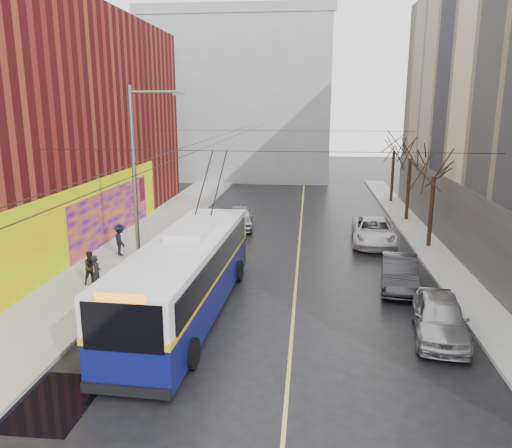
{
  "coord_description": "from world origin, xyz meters",
  "views": [
    {
      "loc": [
        1.98,
        -12.87,
        8.08
      ],
      "look_at": [
        -0.43,
        9.69,
        2.68
      ],
      "focal_mm": 35.0,
      "sensor_mm": 36.0,
      "label": 1
    }
  ],
  "objects": [
    {
      "name": "pedestrian_a",
      "position": [
        -7.19,
        7.05,
        0.94
      ],
      "size": [
        0.56,
        0.68,
        1.58
      ],
      "primitive_type": "imported",
      "rotation": [
        0.0,
        0.0,
        1.94
      ],
      "color": "black",
      "rests_on": "sidewalk_left"
    },
    {
      "name": "tree_far",
      "position": [
        9.0,
        30.0,
        5.14
      ],
      "size": [
        3.2,
        3.2,
        6.57
      ],
      "color": "black",
      "rests_on": "ground"
    },
    {
      "name": "lane_line",
      "position": [
        1.5,
        14.0,
        0.0
      ],
      "size": [
        0.12,
        50.0,
        0.01
      ],
      "primitive_type": "cube",
      "color": "#BFB74C",
      "rests_on": "ground"
    },
    {
      "name": "following_car",
      "position": [
        -2.59,
        19.66,
        0.74
      ],
      "size": [
        2.2,
        4.49,
        1.47
      ],
      "primitive_type": "imported",
      "rotation": [
        0.0,
        0.0,
        0.11
      ],
      "color": "#ACACB1",
      "rests_on": "ground"
    },
    {
      "name": "pedestrian_b",
      "position": [
        -7.75,
        7.76,
        0.92
      ],
      "size": [
        0.94,
        0.94,
        1.54
      ],
      "primitive_type": "imported",
      "rotation": [
        0.0,
        0.0,
        0.8
      ],
      "color": "black",
      "rests_on": "sidewalk_left"
    },
    {
      "name": "puddle",
      "position": [
        -5.29,
        -1.13,
        0.0
      ],
      "size": [
        2.78,
        3.04,
        0.01
      ],
      "primitive_type": "cube",
      "color": "black",
      "rests_on": "ground"
    },
    {
      "name": "ground",
      "position": [
        0.0,
        0.0,
        0.0
      ],
      "size": [
        140.0,
        140.0,
        0.0
      ],
      "primitive_type": "plane",
      "color": "black",
      "rests_on": "ground"
    },
    {
      "name": "pedestrian_c",
      "position": [
        -8.1,
        12.21,
        1.02
      ],
      "size": [
        1.19,
        1.28,
        1.73
      ],
      "primitive_type": "imported",
      "rotation": [
        0.0,
        0.0,
        2.21
      ],
      "color": "black",
      "rests_on": "sidewalk_left"
    },
    {
      "name": "pigeons_flying",
      "position": [
        -2.0,
        9.63,
        7.36
      ],
      "size": [
        1.73,
        4.25,
        3.27
      ],
      "color": "slate"
    },
    {
      "name": "trolleybus",
      "position": [
        -2.69,
        5.21,
        1.64
      ],
      "size": [
        3.31,
        12.56,
        5.9
      ],
      "rotation": [
        0.0,
        0.0,
        -0.04
      ],
      "color": "#0A0D4C",
      "rests_on": "ground"
    },
    {
      "name": "streetlight_pole",
      "position": [
        -6.14,
        10.0,
        4.85
      ],
      "size": [
        2.65,
        0.6,
        9.0
      ],
      "color": "slate",
      "rests_on": "ground"
    },
    {
      "name": "tree_near",
      "position": [
        9.0,
        16.0,
        4.98
      ],
      "size": [
        3.2,
        3.2,
        6.4
      ],
      "color": "black",
      "rests_on": "ground"
    },
    {
      "name": "catenary_wires",
      "position": [
        -2.54,
        14.77,
        6.25
      ],
      "size": [
        18.0,
        60.0,
        0.22
      ],
      "color": "black"
    },
    {
      "name": "sidewalk_right",
      "position": [
        9.0,
        12.0,
        0.07
      ],
      "size": [
        2.0,
        60.0,
        0.15
      ],
      "primitive_type": "cube",
      "color": "gray",
      "rests_on": "ground"
    },
    {
      "name": "parked_car_a",
      "position": [
        6.73,
        4.21,
        0.76
      ],
      "size": [
        2.38,
        4.64,
        1.51
      ],
      "primitive_type": "imported",
      "rotation": [
        0.0,
        0.0,
        -0.14
      ],
      "color": "#9C9BA0",
      "rests_on": "ground"
    },
    {
      "name": "tree_mid",
      "position": [
        9.0,
        23.0,
        5.25
      ],
      "size": [
        3.2,
        3.2,
        6.68
      ],
      "color": "black",
      "rests_on": "ground"
    },
    {
      "name": "sidewalk_left",
      "position": [
        -8.0,
        12.0,
        0.07
      ],
      "size": [
        4.0,
        60.0,
        0.15
      ],
      "primitive_type": "cube",
      "color": "gray",
      "rests_on": "ground"
    },
    {
      "name": "parked_car_c",
      "position": [
        5.93,
        16.6,
        0.76
      ],
      "size": [
        2.85,
        5.61,
        1.52
      ],
      "primitive_type": "imported",
      "rotation": [
        0.0,
        0.0,
        -0.06
      ],
      "color": "silver",
      "rests_on": "ground"
    },
    {
      "name": "parked_car_b",
      "position": [
        6.15,
        9.11,
        0.72
      ],
      "size": [
        2.1,
        4.54,
        1.44
      ],
      "primitive_type": "imported",
      "rotation": [
        0.0,
        0.0,
        -0.13
      ],
      "color": "#272729",
      "rests_on": "ground"
    },
    {
      "name": "building_far",
      "position": [
        -6.0,
        44.99,
        9.02
      ],
      "size": [
        20.5,
        12.1,
        18.0
      ],
      "color": "gray",
      "rests_on": "ground"
    }
  ]
}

